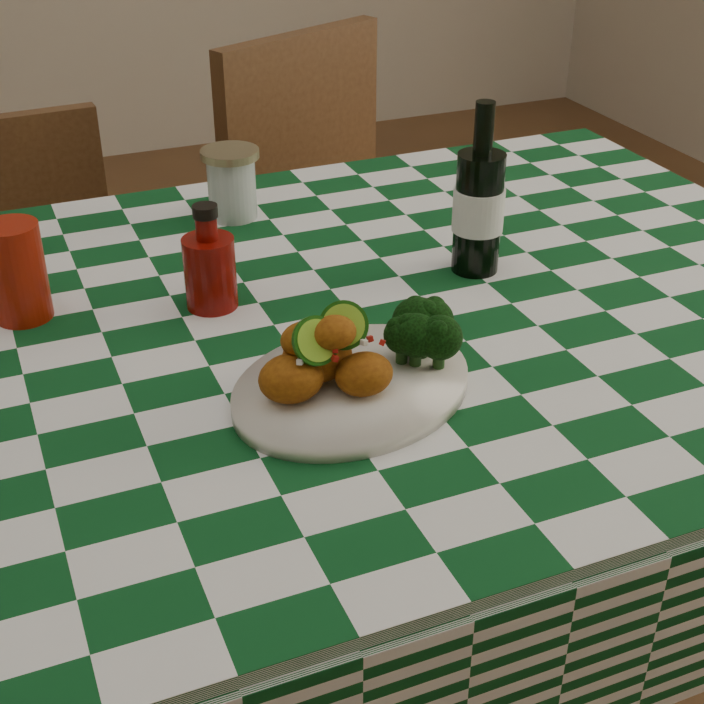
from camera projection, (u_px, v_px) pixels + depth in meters
name	position (u px, v px, depth m)	size (l,w,h in m)	color
dining_table	(285.00, 558.00, 1.44)	(1.66, 1.06, 0.79)	#0B4119
plate	(352.00, 387.00, 1.10)	(0.29, 0.23, 0.02)	silver
fried_chicken_pile	(331.00, 351.00, 1.06)	(0.14, 0.10, 0.09)	#98530E
broccoli_side	(422.00, 333.00, 1.11)	(0.09, 0.09, 0.07)	black
red_tumbler	(17.00, 272.00, 1.23)	(0.07, 0.07, 0.13)	maroon
ketchup_bottle	(209.00, 257.00, 1.25)	(0.07, 0.07, 0.14)	#6B0A05
mason_jar	(232.00, 184.00, 1.51)	(0.09, 0.09, 0.11)	#B2BCBA
beer_bottle	(480.00, 189.00, 1.32)	(0.07, 0.07, 0.24)	black
wooden_chair_left	(47.00, 348.00, 1.92)	(0.38, 0.40, 0.83)	#472814
wooden_chair_right	(366.00, 271.00, 2.10)	(0.43, 0.45, 0.94)	#472814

